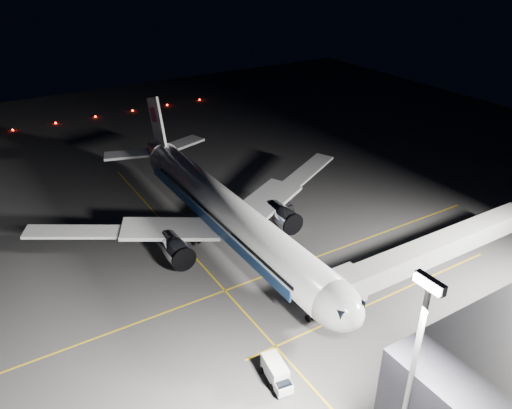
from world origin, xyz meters
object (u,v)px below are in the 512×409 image
object	(u,v)px
service_truck	(277,373)
safety_cone_c	(233,219)
jet_bridge	(429,251)
safety_cone_b	(249,232)
safety_cone_a	(248,208)
baggage_tug	(286,206)
airliner	(224,210)
floodlight_mast_south	(413,370)

from	to	relation	value
service_truck	safety_cone_c	world-z (taller)	service_truck
jet_bridge	safety_cone_c	size ratio (longest dim) A/B	63.60
safety_cone_b	safety_cone_a	bearing A→B (deg)	150.00
baggage_tug	airliner	bearing A→B (deg)	-81.60
safety_cone_a	jet_bridge	bearing A→B (deg)	18.91
airliner	safety_cone_a	bearing A→B (deg)	129.13
floodlight_mast_south	safety_cone_c	distance (m)	48.30
safety_cone_a	safety_cone_c	size ratio (longest dim) A/B	1.21
airliner	jet_bridge	distance (m)	29.31
jet_bridge	service_truck	bearing A→B (deg)	-80.97
airliner	floodlight_mast_south	size ratio (longest dim) A/B	2.97
service_truck	baggage_tug	bearing A→B (deg)	153.17
baggage_tug	safety_cone_a	xyz separation A→B (m)	(-3.49, -5.48, -0.41)
airliner	jet_bridge	bearing A→B (deg)	38.04
service_truck	safety_cone_c	xyz separation A→B (m)	(-31.93, 12.70, -0.97)
service_truck	baggage_tug	distance (m)	37.52
airliner	jet_bridge	size ratio (longest dim) A/B	1.79
airliner	safety_cone_b	xyz separation A→B (m)	(0.36, 4.00, -4.88)
service_truck	baggage_tug	size ratio (longest dim) A/B	2.07
airliner	safety_cone_a	world-z (taller)	airliner
floodlight_mast_south	service_truck	distance (m)	17.89
floodlight_mast_south	baggage_tug	size ratio (longest dim) A/B	8.95
baggage_tug	safety_cone_c	world-z (taller)	baggage_tug
floodlight_mast_south	service_truck	world-z (taller)	floodlight_mast_south
baggage_tug	safety_cone_a	bearing A→B (deg)	-126.55
safety_cone_c	service_truck	bearing A→B (deg)	-21.69
airliner	floodlight_mast_south	world-z (taller)	floodlight_mast_south
floodlight_mast_south	safety_cone_c	bearing A→B (deg)	167.63
jet_bridge	safety_cone_b	xyz separation A→B (m)	(-22.71, -14.06, -4.30)
baggage_tug	safety_cone_b	bearing A→B (deg)	-74.60
service_truck	safety_cone_b	xyz separation A→B (m)	(-26.97, 12.70, -0.96)
baggage_tug	safety_cone_c	distance (m)	9.58
jet_bridge	service_truck	xyz separation A→B (m)	(4.25, -26.76, -3.34)
service_truck	safety_cone_c	bearing A→B (deg)	167.62
jet_bridge	safety_cone_b	world-z (taller)	jet_bridge
floodlight_mast_south	safety_cone_a	distance (m)	50.98
floodlight_mast_south	service_truck	bearing A→B (deg)	-168.93
service_truck	safety_cone_a	bearing A→B (deg)	163.09
jet_bridge	safety_cone_c	xyz separation A→B (m)	(-27.68, -14.06, -4.31)
jet_bridge	baggage_tug	xyz separation A→B (m)	(-26.04, -4.63, -3.85)
safety_cone_a	service_truck	bearing A→B (deg)	-26.22
airliner	jet_bridge	world-z (taller)	airliner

